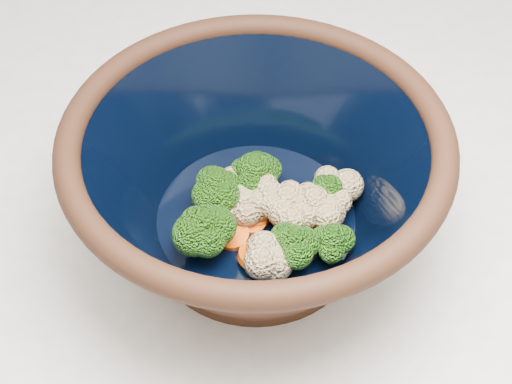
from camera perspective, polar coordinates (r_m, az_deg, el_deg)
mixing_bowl at (r=0.59m, az=0.00°, el=0.84°), size 0.39×0.39×0.14m
vegetable_pile at (r=0.60m, az=0.85°, el=-1.08°), size 0.16×0.14×0.06m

